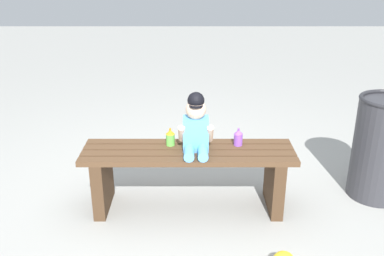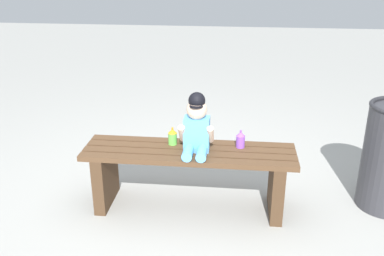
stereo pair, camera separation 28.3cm
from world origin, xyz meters
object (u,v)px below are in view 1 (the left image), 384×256
child_figure (196,126)px  sippy_cup_left (170,137)px  sippy_cup_right (238,137)px  trash_bin (382,148)px  park_bench (188,170)px

child_figure → sippy_cup_left: child_figure is taller
sippy_cup_left → sippy_cup_right: (0.47, 0.00, 0.00)m
sippy_cup_right → trash_bin: 1.06m
child_figure → park_bench: bearing=168.5°
park_bench → trash_bin: size_ratio=1.89×
sippy_cup_right → trash_bin: bearing=5.1°
child_figure → sippy_cup_right: bearing=17.2°
park_bench → child_figure: 0.33m
sippy_cup_left → sippy_cup_right: size_ratio=1.00×
sippy_cup_right → trash_bin: (1.05, 0.09, -0.12)m
park_bench → trash_bin: 1.40m
park_bench → sippy_cup_right: size_ratio=11.59×
child_figure → sippy_cup_right: size_ratio=3.26×
park_bench → sippy_cup_right: 0.41m
sippy_cup_left → sippy_cup_right: bearing=0.0°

